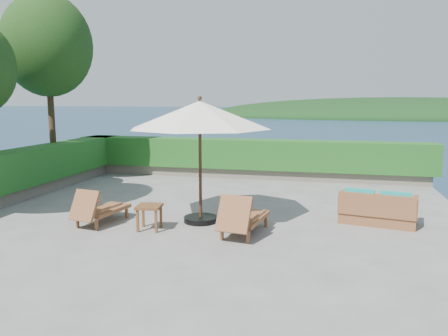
% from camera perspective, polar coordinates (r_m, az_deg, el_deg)
% --- Properties ---
extents(ground, '(12.00, 12.00, 0.00)m').
position_cam_1_polar(ground, '(10.08, -2.72, -6.81)').
color(ground, gray).
rests_on(ground, ground).
extents(foundation, '(12.00, 12.00, 3.00)m').
position_cam_1_polar(foundation, '(10.61, -2.66, -14.90)').
color(foundation, '#554C43').
rests_on(foundation, ocean).
extents(offshore_island, '(126.00, 57.60, 12.60)m').
position_cam_1_polar(offshore_island, '(151.09, 21.88, 6.20)').
color(offshore_island, black).
rests_on(offshore_island, ocean).
extents(planter_wall_far, '(12.00, 0.60, 0.36)m').
position_cam_1_polar(planter_wall_far, '(15.38, 3.02, -0.61)').
color(planter_wall_far, gray).
rests_on(planter_wall_far, ground).
extents(hedge_far, '(12.40, 0.90, 1.00)m').
position_cam_1_polar(hedge_far, '(15.28, 3.04, 1.86)').
color(hedge_far, '#164F17').
rests_on(hedge_far, planter_wall_far).
extents(tree_far, '(2.80, 2.80, 6.03)m').
position_cam_1_polar(tree_far, '(15.33, -22.10, 14.57)').
color(tree_far, '#46331A').
rests_on(tree_far, ground).
extents(patio_umbrella, '(3.22, 3.22, 2.82)m').
position_cam_1_polar(patio_umbrella, '(9.57, -3.18, 6.79)').
color(patio_umbrella, black).
rests_on(patio_umbrella, ground).
extents(lounge_left, '(0.83, 1.53, 0.84)m').
position_cam_1_polar(lounge_left, '(10.07, -16.05, -5.12)').
color(lounge_left, brown).
rests_on(lounge_left, ground).
extents(lounge_right, '(0.88, 1.65, 0.91)m').
position_cam_1_polar(lounge_right, '(8.91, 2.45, -6.42)').
color(lounge_right, brown).
rests_on(lounge_right, ground).
extents(side_table, '(0.56, 0.56, 0.54)m').
position_cam_1_polar(side_table, '(9.38, -9.74, -5.37)').
color(side_table, brown).
rests_on(side_table, ground).
extents(wicker_loveseat, '(1.76, 1.13, 0.80)m').
position_cam_1_polar(wicker_loveseat, '(10.30, 19.41, -5.21)').
color(wicker_loveseat, brown).
rests_on(wicker_loveseat, ground).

